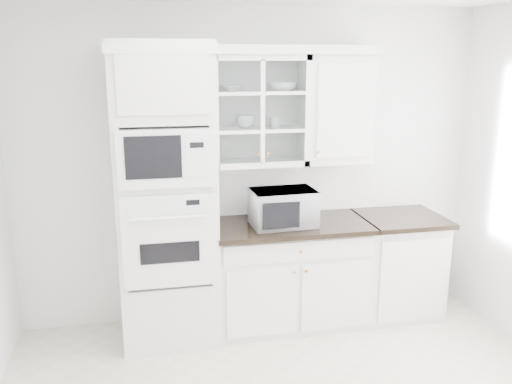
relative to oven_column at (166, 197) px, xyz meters
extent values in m
cube|color=white|center=(0.75, 0.32, 0.15)|extent=(4.00, 0.02, 2.70)
cube|color=white|center=(0.00, 0.01, 0.00)|extent=(0.76, 0.65, 2.40)
cube|color=white|center=(0.00, -0.33, -0.26)|extent=(0.70, 0.03, 0.72)
cube|color=black|center=(0.00, -0.35, -0.34)|extent=(0.44, 0.01, 0.16)
cube|color=white|center=(0.00, -0.33, 0.37)|extent=(0.70, 0.03, 0.43)
cube|color=black|center=(-0.09, -0.35, 0.39)|extent=(0.40, 0.01, 0.31)
cube|color=white|center=(1.03, 0.03, -0.76)|extent=(1.30, 0.60, 0.88)
cube|color=black|center=(1.03, 0.00, -0.30)|extent=(1.32, 0.67, 0.04)
cube|color=white|center=(2.03, 0.03, -0.76)|extent=(0.70, 0.60, 0.88)
cube|color=black|center=(2.03, 0.00, -0.30)|extent=(0.72, 0.67, 0.04)
cube|color=white|center=(0.78, 0.17, 0.65)|extent=(0.80, 0.33, 0.90)
cube|color=white|center=(0.78, 0.17, 0.50)|extent=(0.74, 0.29, 0.02)
cube|color=white|center=(0.78, 0.17, 0.80)|extent=(0.74, 0.29, 0.02)
cube|color=white|center=(1.46, 0.17, 0.65)|extent=(0.55, 0.33, 0.90)
cube|color=white|center=(0.68, 0.14, 1.14)|extent=(2.14, 0.38, 0.07)
imported|color=white|center=(0.95, -0.02, -0.13)|extent=(0.54, 0.46, 0.30)
imported|color=white|center=(0.56, 0.18, 0.83)|extent=(0.23, 0.23, 0.05)
imported|color=white|center=(0.98, 0.16, 0.84)|extent=(0.26, 0.26, 0.07)
imported|color=white|center=(0.67, 0.17, 0.56)|extent=(0.15, 0.15, 0.11)
imported|color=white|center=(0.92, 0.16, 0.55)|extent=(0.12, 0.12, 0.09)
camera|label=1|loc=(-0.14, -4.20, 1.08)|focal=38.00mm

